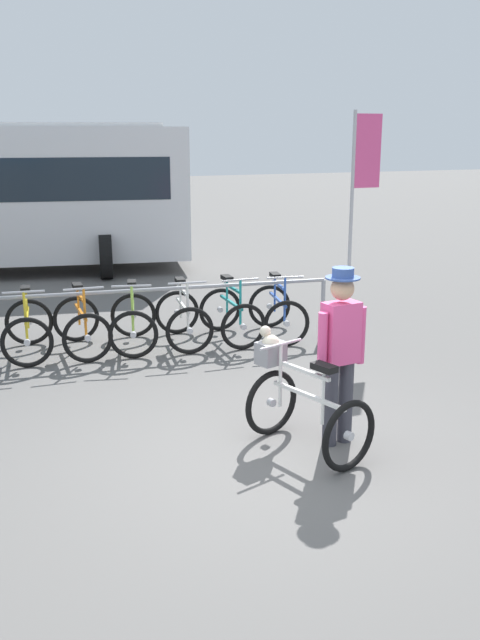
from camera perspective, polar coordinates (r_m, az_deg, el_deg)
name	(u,v)px	position (r m, az deg, el deg)	size (l,w,h in m)	color
ground_plane	(263,458)	(6.64, 1.88, -11.10)	(80.00, 80.00, 0.00)	#605E5B
bike_rack_rail	(167,299)	(9.65, -5.90, 1.67)	(4.59, 0.51, 0.88)	#99999E
racked_bike_yellow	(28,329)	(9.80, -16.78, -0.71)	(0.77, 1.15, 0.97)	black
racked_bike_orange	(82,325)	(9.80, -12.70, -0.43)	(0.66, 1.11, 0.97)	black
racked_bike_lime	(133,322)	(9.85, -8.63, -0.15)	(0.88, 1.22, 0.97)	black
racked_bike_white	(183,319)	(9.94, -4.63, 0.12)	(0.78, 1.16, 0.97)	black
racked_bike_teal	(231,315)	(10.09, -0.71, 0.39)	(0.68, 1.13, 0.98)	black
racked_bike_blue	(278,312)	(10.28, 3.07, 0.64)	(0.83, 1.19, 0.97)	black
featured_bicycle	(299,399)	(6.69, 4.80, -6.38)	(0.97, 1.26, 1.09)	black
person_with_featured_bike	(340,349)	(6.66, 8.11, -2.36)	(0.53, 0.32, 1.72)	#383842
banner_flag	(361,182)	(10.16, 9.75, 10.94)	(0.45, 0.05, 3.20)	#B2B2B7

